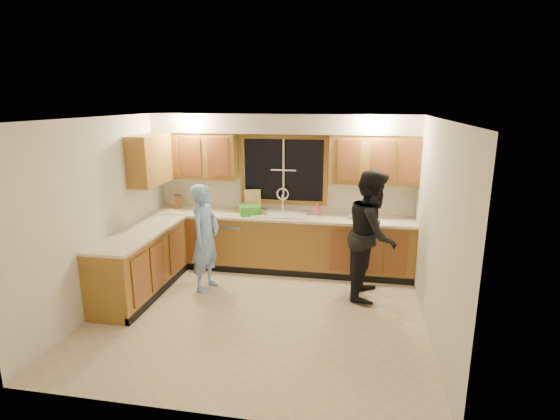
# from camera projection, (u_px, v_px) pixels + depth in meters

# --- Properties ---
(floor) EXTENTS (4.20, 4.20, 0.00)m
(floor) POSITION_uv_depth(u_px,v_px,m) (259.00, 314.00, 5.68)
(floor) COLOR beige
(floor) RESTS_ON ground
(ceiling) EXTENTS (4.20, 4.20, 0.00)m
(ceiling) POSITION_uv_depth(u_px,v_px,m) (256.00, 118.00, 5.07)
(ceiling) COLOR white
(wall_back) EXTENTS (4.20, 0.00, 4.20)m
(wall_back) POSITION_uv_depth(u_px,v_px,m) (284.00, 191.00, 7.18)
(wall_back) COLOR silver
(wall_back) RESTS_ON ground
(wall_left) EXTENTS (0.00, 3.80, 3.80)m
(wall_left) POSITION_uv_depth(u_px,v_px,m) (102.00, 214.00, 5.73)
(wall_left) COLOR silver
(wall_left) RESTS_ON ground
(wall_right) EXTENTS (0.00, 3.80, 3.80)m
(wall_right) POSITION_uv_depth(u_px,v_px,m) (435.00, 231.00, 5.01)
(wall_right) COLOR silver
(wall_right) RESTS_ON ground
(base_cabinets_back) EXTENTS (4.20, 0.60, 0.88)m
(base_cabinets_back) POSITION_uv_depth(u_px,v_px,m) (280.00, 243.00, 7.10)
(base_cabinets_back) COLOR olive
(base_cabinets_back) RESTS_ON ground
(base_cabinets_left) EXTENTS (0.60, 1.90, 0.88)m
(base_cabinets_left) POSITION_uv_depth(u_px,v_px,m) (141.00, 264.00, 6.22)
(base_cabinets_left) COLOR olive
(base_cabinets_left) RESTS_ON ground
(countertop_back) EXTENTS (4.20, 0.63, 0.04)m
(countertop_back) POSITION_uv_depth(u_px,v_px,m) (280.00, 216.00, 6.97)
(countertop_back) COLOR #F1E6CA
(countertop_back) RESTS_ON base_cabinets_back
(countertop_left) EXTENTS (0.63, 1.90, 0.04)m
(countertop_left) POSITION_uv_depth(u_px,v_px,m) (139.00, 233.00, 6.10)
(countertop_left) COLOR #F1E6CA
(countertop_left) RESTS_ON base_cabinets_left
(upper_cabinets_left) EXTENTS (1.35, 0.33, 0.75)m
(upper_cabinets_left) POSITION_uv_depth(u_px,v_px,m) (196.00, 155.00, 7.13)
(upper_cabinets_left) COLOR olive
(upper_cabinets_left) RESTS_ON wall_back
(upper_cabinets_right) EXTENTS (1.35, 0.33, 0.75)m
(upper_cabinets_right) POSITION_uv_depth(u_px,v_px,m) (374.00, 160.00, 6.64)
(upper_cabinets_right) COLOR olive
(upper_cabinets_right) RESTS_ON wall_back
(upper_cabinets_return) EXTENTS (0.33, 0.90, 0.75)m
(upper_cabinets_return) POSITION_uv_depth(u_px,v_px,m) (150.00, 160.00, 6.63)
(upper_cabinets_return) COLOR olive
(upper_cabinets_return) RESTS_ON wall_left
(soffit) EXTENTS (4.20, 0.35, 0.30)m
(soffit) POSITION_uv_depth(u_px,v_px,m) (282.00, 124.00, 6.75)
(soffit) COLOR beige
(soffit) RESTS_ON wall_back
(window_frame) EXTENTS (1.44, 0.03, 1.14)m
(window_frame) POSITION_uv_depth(u_px,v_px,m) (284.00, 170.00, 7.09)
(window_frame) COLOR black
(window_frame) RESTS_ON wall_back
(sink) EXTENTS (0.86, 0.52, 0.57)m
(sink) POSITION_uv_depth(u_px,v_px,m) (280.00, 218.00, 7.00)
(sink) COLOR silver
(sink) RESTS_ON countertop_back
(dishwasher) EXTENTS (0.60, 0.56, 0.82)m
(dishwasher) POSITION_uv_depth(u_px,v_px,m) (230.00, 242.00, 7.24)
(dishwasher) COLOR silver
(dishwasher) RESTS_ON floor
(stove) EXTENTS (0.58, 0.75, 0.90)m
(stove) POSITION_uv_depth(u_px,v_px,m) (119.00, 279.00, 5.67)
(stove) COLOR silver
(stove) RESTS_ON floor
(man) EXTENTS (0.47, 0.63, 1.57)m
(man) POSITION_uv_depth(u_px,v_px,m) (205.00, 238.00, 6.27)
(man) COLOR #78A9E4
(man) RESTS_ON floor
(woman) EXTENTS (0.80, 0.96, 1.81)m
(woman) POSITION_uv_depth(u_px,v_px,m) (372.00, 234.00, 6.02)
(woman) COLOR black
(woman) RESTS_ON floor
(knife_block) EXTENTS (0.15, 0.14, 0.22)m
(knife_block) POSITION_uv_depth(u_px,v_px,m) (178.00, 202.00, 7.40)
(knife_block) COLOR brown
(knife_block) RESTS_ON countertop_back
(cutting_board) EXTENTS (0.29, 0.17, 0.36)m
(cutting_board) POSITION_uv_depth(u_px,v_px,m) (253.00, 200.00, 7.19)
(cutting_board) COLOR tan
(cutting_board) RESTS_ON countertop_back
(dish_crate) EXTENTS (0.41, 0.40, 0.15)m
(dish_crate) POSITION_uv_depth(u_px,v_px,m) (250.00, 210.00, 6.98)
(dish_crate) COLOR green
(dish_crate) RESTS_ON countertop_back
(soap_bottle) EXTENTS (0.10, 0.10, 0.18)m
(soap_bottle) POSITION_uv_depth(u_px,v_px,m) (317.00, 209.00, 6.97)
(soap_bottle) COLOR #FC5F95
(soap_bottle) RESTS_ON countertop_back
(bowl) EXTENTS (0.22, 0.22, 0.05)m
(bowl) POSITION_uv_depth(u_px,v_px,m) (354.00, 217.00, 6.79)
(bowl) COLOR silver
(bowl) RESTS_ON countertop_back
(can_left) EXTENTS (0.07, 0.07, 0.12)m
(can_left) POSITION_uv_depth(u_px,v_px,m) (265.00, 213.00, 6.86)
(can_left) COLOR #BDAE91
(can_left) RESTS_ON countertop_back
(can_right) EXTENTS (0.09, 0.09, 0.13)m
(can_right) POSITION_uv_depth(u_px,v_px,m) (263.00, 212.00, 6.87)
(can_right) COLOR #BDAE91
(can_right) RESTS_ON countertop_back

